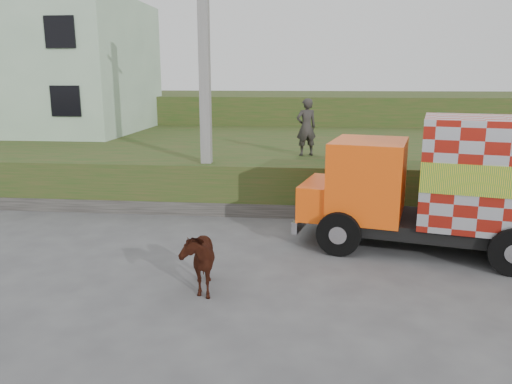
# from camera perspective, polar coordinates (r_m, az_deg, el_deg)

# --- Properties ---
(ground) EXTENTS (120.00, 120.00, 0.00)m
(ground) POSITION_cam_1_polar(r_m,az_deg,el_deg) (11.00, -5.17, -8.54)
(ground) COLOR #474749
(ground) RESTS_ON ground
(embankment) EXTENTS (40.00, 12.00, 1.50)m
(embankment) POSITION_cam_1_polar(r_m,az_deg,el_deg) (20.39, 0.21, 3.78)
(embankment) COLOR #254B19
(embankment) RESTS_ON ground
(embankment_far) EXTENTS (40.00, 12.00, 3.00)m
(embankment_far) POSITION_cam_1_polar(r_m,az_deg,el_deg) (32.19, 2.41, 8.52)
(embankment_far) COLOR #254B19
(embankment_far) RESTS_ON ground
(retaining_strip) EXTENTS (16.00, 0.50, 0.40)m
(retaining_strip) POSITION_cam_1_polar(r_m,az_deg,el_deg) (15.28, -9.52, -1.68)
(retaining_strip) COLOR #595651
(retaining_strip) RESTS_ON ground
(building) EXTENTS (10.00, 8.00, 6.00)m
(building) POSITION_cam_1_polar(r_m,az_deg,el_deg) (26.47, -24.14, 12.96)
(building) COLOR #B8D7B8
(building) RESTS_ON embankment
(utility_pole) EXTENTS (1.20, 0.30, 8.00)m
(utility_pole) POSITION_cam_1_polar(r_m,az_deg,el_deg) (14.94, -5.87, 13.13)
(utility_pole) COLOR gray
(utility_pole) RESTS_ON ground
(cargo_truck) EXTENTS (7.43, 3.84, 3.17)m
(cargo_truck) POSITION_cam_1_polar(r_m,az_deg,el_deg) (12.33, 23.81, 0.68)
(cargo_truck) COLOR black
(cargo_truck) RESTS_ON ground
(cow) EXTENTS (1.05, 1.63, 1.27)m
(cow) POSITION_cam_1_polar(r_m,az_deg,el_deg) (9.74, -6.80, -7.50)
(cow) COLOR #35150D
(cow) RESTS_ON ground
(pedestrian) EXTENTS (0.79, 0.66, 1.86)m
(pedestrian) POSITION_cam_1_polar(r_m,az_deg,el_deg) (16.46, 5.76, 7.39)
(pedestrian) COLOR #2C2927
(pedestrian) RESTS_ON embankment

